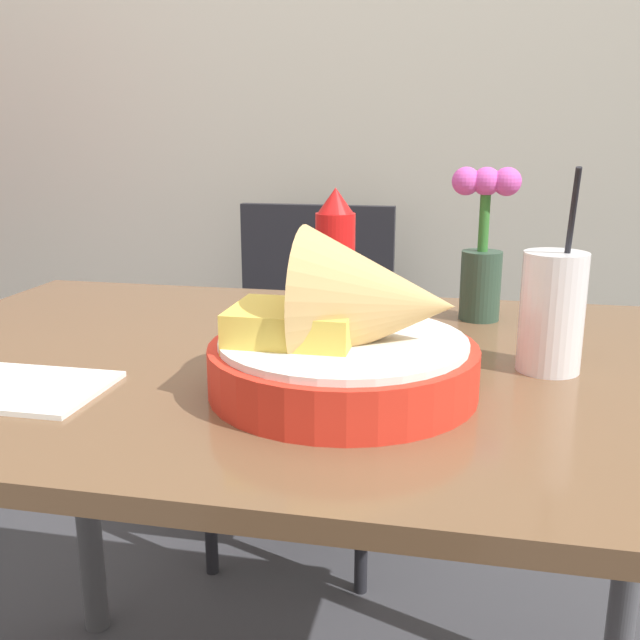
% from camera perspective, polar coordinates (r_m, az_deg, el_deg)
% --- Properties ---
extents(wall_window, '(7.00, 0.06, 2.60)m').
position_cam_1_polar(wall_window, '(2.01, 6.00, 22.56)').
color(wall_window, '#B7B2A3').
rests_on(wall_window, ground_plane).
extents(dining_table, '(1.16, 0.77, 0.74)m').
position_cam_1_polar(dining_table, '(0.97, -2.10, -8.84)').
color(dining_table, brown).
rests_on(dining_table, ground_plane).
extents(chair_far_window, '(0.40, 0.40, 0.85)m').
position_cam_1_polar(chair_far_window, '(1.81, -0.84, -1.91)').
color(chair_far_window, black).
rests_on(chair_far_window, ground_plane).
extents(food_basket, '(0.30, 0.30, 0.19)m').
position_cam_1_polar(food_basket, '(0.78, 2.76, -1.39)').
color(food_basket, red).
rests_on(food_basket, dining_table).
extents(ketchup_bottle, '(0.06, 0.06, 0.21)m').
position_cam_1_polar(ketchup_bottle, '(1.04, 1.22, 4.69)').
color(ketchup_bottle, red).
rests_on(ketchup_bottle, dining_table).
extents(drink_cup, '(0.08, 0.08, 0.25)m').
position_cam_1_polar(drink_cup, '(0.90, 18.04, 0.32)').
color(drink_cup, silver).
rests_on(drink_cup, dining_table).
extents(flower_vase, '(0.10, 0.06, 0.23)m').
position_cam_1_polar(flower_vase, '(1.12, 12.88, 5.63)').
color(flower_vase, '#2D4738').
rests_on(flower_vase, dining_table).
extents(napkin, '(0.18, 0.14, 0.01)m').
position_cam_1_polar(napkin, '(0.87, -22.54, -5.08)').
color(napkin, white).
rests_on(napkin, dining_table).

